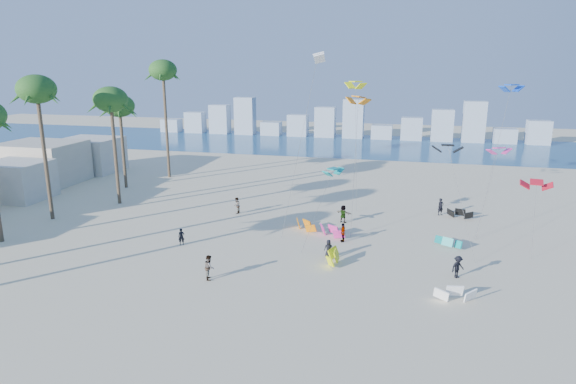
# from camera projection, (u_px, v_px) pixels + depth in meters

# --- Properties ---
(ground) EXTENTS (220.00, 220.00, 0.00)m
(ground) POSITION_uv_depth(u_px,v_px,m) (183.00, 318.00, 31.70)
(ground) COLOR beige
(ground) RESTS_ON ground
(ocean) EXTENTS (220.00, 220.00, 0.00)m
(ocean) POSITION_uv_depth(u_px,v_px,m) (340.00, 145.00, 99.35)
(ocean) COLOR navy
(ocean) RESTS_ON ground
(kitesurfer_near) EXTENTS (0.66, 0.57, 1.52)m
(kitesurfer_near) POSITION_uv_depth(u_px,v_px,m) (181.00, 237.00, 44.30)
(kitesurfer_near) COLOR black
(kitesurfer_near) RESTS_ON ground
(kitesurfer_mid) EXTENTS (1.02, 1.13, 1.90)m
(kitesurfer_mid) POSITION_uv_depth(u_px,v_px,m) (209.00, 267.00, 37.22)
(kitesurfer_mid) COLOR gray
(kitesurfer_mid) RESTS_ON ground
(kitesurfers_far) EXTENTS (22.92, 17.46, 1.85)m
(kitesurfers_far) POSITION_uv_depth(u_px,v_px,m) (350.00, 226.00, 46.84)
(kitesurfers_far) COLOR black
(kitesurfers_far) RESTS_ON ground
(grounded_kites) EXTENTS (17.96, 21.38, 0.94)m
(grounded_kites) POSITION_uv_depth(u_px,v_px,m) (382.00, 242.00, 43.99)
(grounded_kites) COLOR #EBF90D
(grounded_kites) RESTS_ON ground
(flying_kites) EXTENTS (23.22, 18.49, 17.40)m
(flying_kites) POSITION_uv_depth(u_px,v_px,m) (397.00, 105.00, 47.19)
(flying_kites) COLOR #0C9493
(flying_kites) RESTS_ON ground
(palm_row) EXTENTS (7.32, 44.80, 16.39)m
(palm_row) POSITION_uv_depth(u_px,v_px,m) (54.00, 105.00, 48.75)
(palm_row) COLOR brown
(palm_row) RESTS_ON ground
(distant_skyline) EXTENTS (85.00, 3.00, 8.40)m
(distant_skyline) POSITION_uv_depth(u_px,v_px,m) (341.00, 123.00, 108.24)
(distant_skyline) COLOR #9EADBF
(distant_skyline) RESTS_ON ground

